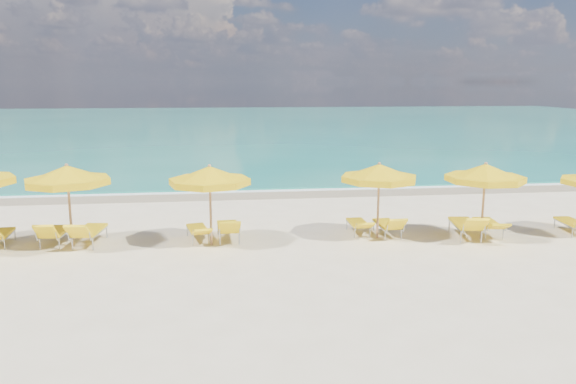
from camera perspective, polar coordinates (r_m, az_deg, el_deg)
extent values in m
plane|color=beige|center=(17.04, 0.63, -4.93)|extent=(120.00, 120.00, 0.00)
cube|color=#157A68|center=(64.44, -5.17, 6.88)|extent=(120.00, 80.00, 0.30)
cube|color=tan|center=(24.19, -1.73, -0.11)|extent=(120.00, 2.60, 0.01)
cube|color=white|center=(24.98, -1.91, 0.24)|extent=(120.00, 1.20, 0.03)
cube|color=white|center=(33.77, -13.50, 2.79)|extent=(14.00, 0.36, 0.05)
cube|color=white|center=(41.77, 7.10, 4.56)|extent=(18.00, 0.30, 0.05)
cylinder|color=tan|center=(17.29, -21.30, -1.46)|extent=(0.07, 0.07, 2.35)
cone|color=yellow|center=(17.11, -21.53, 1.76)|extent=(2.56, 2.56, 0.47)
cylinder|color=yellow|center=(17.15, -21.47, 1.00)|extent=(2.58, 2.58, 0.19)
sphere|color=tan|center=(17.08, -21.58, 2.55)|extent=(0.10, 0.10, 0.10)
cylinder|color=tan|center=(16.45, -7.88, -1.49)|extent=(0.07, 0.07, 2.30)
cone|color=yellow|center=(16.27, -7.97, 1.83)|extent=(2.65, 2.65, 0.46)
cylinder|color=yellow|center=(16.31, -7.95, 1.05)|extent=(2.67, 2.67, 0.18)
sphere|color=tan|center=(16.23, -7.99, 2.64)|extent=(0.10, 0.10, 0.10)
cylinder|color=tan|center=(17.24, 9.15, -1.02)|extent=(0.07, 0.07, 2.26)
cone|color=yellow|center=(17.07, 9.25, 2.09)|extent=(2.35, 2.35, 0.45)
cylinder|color=yellow|center=(17.10, 9.23, 1.36)|extent=(2.37, 2.37, 0.18)
sphere|color=tan|center=(17.03, 9.28, 2.86)|extent=(0.10, 0.10, 0.10)
cylinder|color=tan|center=(17.87, 19.22, -1.04)|extent=(0.07, 0.07, 2.28)
cone|color=yellow|center=(17.70, 19.42, 1.99)|extent=(3.04, 3.04, 0.46)
cylinder|color=yellow|center=(17.74, 19.37, 1.28)|extent=(3.07, 3.07, 0.18)
sphere|color=tan|center=(17.67, 19.47, 2.74)|extent=(0.10, 0.10, 0.10)
cube|color=yellow|center=(18.53, -27.16, -3.76)|extent=(0.62, 1.24, 0.07)
cube|color=yellow|center=(17.98, -22.45, -3.71)|extent=(0.65, 1.32, 0.08)
cube|color=yellow|center=(17.16, -23.39, -3.71)|extent=(0.60, 0.50, 0.49)
cube|color=yellow|center=(17.62, -19.45, -3.68)|extent=(0.78, 1.47, 0.09)
cube|color=yellow|center=(16.70, -20.54, -3.77)|extent=(0.69, 0.62, 0.50)
cube|color=yellow|center=(17.26, -9.17, -3.70)|extent=(0.75, 1.26, 0.07)
cube|color=yellow|center=(16.43, -8.70, -4.01)|extent=(0.62, 0.63, 0.30)
cube|color=yellow|center=(17.20, -6.12, -3.50)|extent=(0.66, 1.37, 0.08)
cube|color=yellow|center=(16.26, -5.93, -3.60)|extent=(0.63, 0.57, 0.47)
cube|color=yellow|center=(17.90, 7.11, -3.12)|extent=(0.52, 1.16, 0.07)
cube|color=yellow|center=(17.10, 7.79, -3.39)|extent=(0.52, 0.52, 0.30)
cube|color=yellow|center=(17.83, 10.00, -3.20)|extent=(0.60, 1.25, 0.08)
cube|color=yellow|center=(17.02, 10.94, -3.24)|extent=(0.57, 0.50, 0.44)
cube|color=yellow|center=(18.18, 17.50, -3.06)|extent=(0.85, 1.53, 0.09)
cube|color=yellow|center=(17.21, 18.45, -3.15)|extent=(0.73, 0.67, 0.50)
cube|color=yellow|center=(18.70, 19.60, -2.97)|extent=(0.73, 1.34, 0.08)
cube|color=yellow|center=(17.83, 20.59, -3.29)|extent=(0.64, 0.66, 0.31)
cube|color=yellow|center=(19.98, 26.78, -2.71)|extent=(0.64, 1.24, 0.07)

